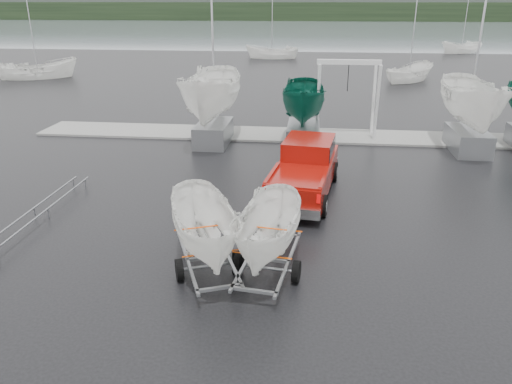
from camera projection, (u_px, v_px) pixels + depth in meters
name	position (u px, v px, depth m)	size (l,w,h in m)	color
ground_plane	(303.00, 244.00, 15.31)	(120.00, 120.00, 0.00)	black
lake	(314.00, 34.00, 107.96)	(300.00, 300.00, 0.00)	slate
dock	(309.00, 135.00, 27.34)	(30.00, 3.00, 0.12)	gray
treeline	(316.00, 12.00, 171.73)	(300.00, 8.00, 6.00)	black
far_hill	(316.00, 5.00, 178.41)	(300.00, 6.00, 10.00)	#4C5651
pickup_truck	(306.00, 167.00, 19.12)	(2.78, 6.10, 1.96)	maroon
trailer_hitched	(269.00, 188.00, 12.74)	(1.84, 3.72, 4.66)	gray
trailer_parked	(204.00, 182.00, 12.81)	(2.46, 3.78, 4.88)	gray
boat_hoist	(347.00, 88.00, 26.19)	(3.30, 2.18, 4.12)	silver
keelboat_0	(211.00, 59.00, 24.46)	(2.70, 3.20, 10.88)	gray
keelboat_1	(305.00, 79.00, 24.50)	(2.14, 3.20, 6.80)	gray
keelboat_2	(479.00, 69.00, 23.25)	(2.50, 3.20, 10.67)	gray
mast_rack_0	(41.00, 208.00, 17.05)	(0.56, 6.50, 0.06)	gray
moored_boat_0	(39.00, 78.00, 47.38)	(3.79, 3.77, 11.65)	white
moored_boat_1	(272.00, 58.00, 63.08)	(2.60, 2.54, 11.33)	white
moored_boat_2	(408.00, 81.00, 45.74)	(3.51, 3.52, 11.27)	white
moored_boat_3	(461.00, 53.00, 69.44)	(3.52, 3.49, 11.40)	white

